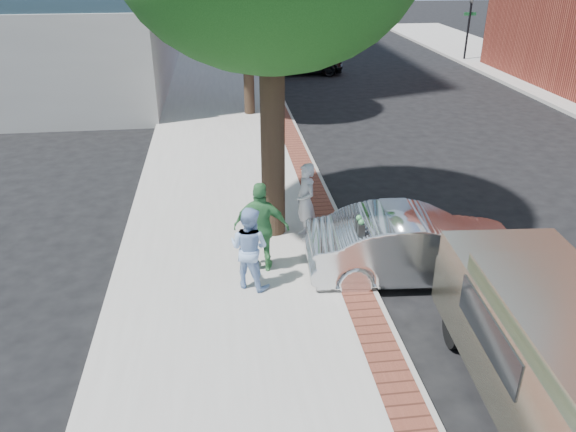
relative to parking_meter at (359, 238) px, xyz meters
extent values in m
plane|color=black|center=(-0.73, 0.60, -1.21)|extent=(120.00, 120.00, 0.00)
cube|color=#9E9991|center=(-2.23, 8.60, -1.13)|extent=(5.00, 60.00, 0.15)
cube|color=brown|center=(-0.03, 8.60, -1.05)|extent=(0.60, 60.00, 0.01)
cube|color=gray|center=(0.32, 8.60, -1.13)|extent=(0.10, 60.00, 0.15)
cylinder|color=black|center=(0.17, 22.60, 0.69)|extent=(0.12, 0.12, 3.80)
imported|color=black|center=(0.17, 22.60, 1.79)|extent=(0.18, 0.15, 0.90)
cube|color=#1E7238|center=(0.17, 22.60, 1.39)|extent=(0.70, 0.03, 0.18)
cylinder|color=black|center=(11.77, 22.60, 0.69)|extent=(0.12, 0.12, 3.80)
imported|color=black|center=(11.77, 22.60, 1.79)|extent=(0.18, 0.15, 0.90)
cube|color=#1E7238|center=(11.77, 22.60, 1.39)|extent=(0.70, 0.03, 0.18)
cylinder|color=black|center=(-1.33, 2.50, 1.14)|extent=(0.52, 0.52, 4.40)
cylinder|color=black|center=(-1.23, 12.60, 0.87)|extent=(0.40, 0.40, 3.85)
cylinder|color=gray|center=(0.00, 0.00, -0.48)|extent=(0.07, 0.07, 1.15)
cube|color=#2D3030|center=(0.00, -0.09, 0.21)|extent=(0.12, 0.14, 0.24)
cube|color=#2D3030|center=(0.00, 0.09, 0.21)|extent=(0.12, 0.14, 0.24)
sphere|color=#3F8C4C|center=(0.00, -0.09, 0.36)|extent=(0.11, 0.11, 0.11)
sphere|color=#3F8C4C|center=(0.00, 0.09, 0.36)|extent=(0.11, 0.11, 0.11)
imported|color=silver|center=(-0.66, 2.14, -0.19)|extent=(0.57, 0.72, 1.73)
imported|color=#95B7E7|center=(-2.01, 0.30, -0.24)|extent=(1.00, 0.95, 1.64)
imported|color=#3B8246|center=(-1.74, 0.88, -0.12)|extent=(1.16, 0.67, 1.87)
imported|color=silver|center=(1.29, 0.43, -0.50)|extent=(4.39, 1.77, 1.42)
imported|color=black|center=(1.93, 20.37, -0.46)|extent=(4.53, 2.17, 1.49)
cube|color=#9C9880|center=(1.98, -3.38, -0.19)|extent=(2.30, 5.05, 1.38)
cube|color=#9C9880|center=(2.14, -1.24, -0.47)|extent=(1.96, 1.06, 0.82)
cylinder|color=black|center=(1.26, -1.74, -0.88)|extent=(0.27, 0.67, 0.66)
cylinder|color=black|center=(2.93, -1.86, -0.88)|extent=(0.27, 0.67, 0.66)
cube|color=black|center=(1.01, -3.10, 0.13)|extent=(0.17, 2.04, 0.56)
cube|color=black|center=(2.17, -0.78, -0.13)|extent=(1.64, 0.14, 0.41)
camera|label=1|loc=(-2.44, -8.88, 4.86)|focal=35.00mm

